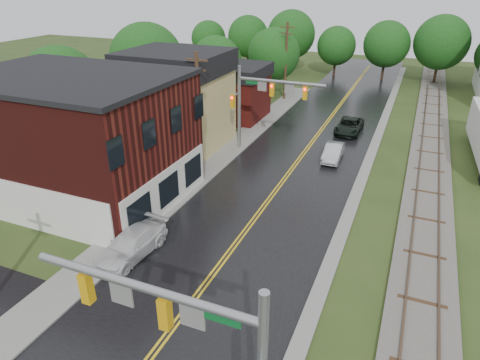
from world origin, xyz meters
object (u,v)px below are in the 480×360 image
Objects in this scene: pickup_white at (131,245)px; tree_left_c at (217,64)px; suv_dark at (349,126)px; traffic_signal_near at (190,335)px; traffic_signal_far at (263,95)px; construction_barrel at (137,250)px; brick_building at (75,137)px; sedan_silver at (333,152)px; tree_left_b at (148,63)px; tree_left_a at (62,89)px; utility_pole_b at (199,110)px; utility_pole_c at (286,60)px; tree_left_e at (275,56)px.

tree_left_c is at bearing 111.36° from pickup_white.
suv_dark is at bearing -17.02° from tree_left_c.
pickup_white is (-7.41, -24.86, 0.02)m from suv_dark.
tree_left_c is at bearing 114.56° from traffic_signal_near.
construction_barrel is (-1.01, -17.00, -4.51)m from traffic_signal_far.
pickup_white is at bearing -33.06° from brick_building.
traffic_signal_far is 1.88× the size of sedan_silver.
tree_left_b is 21.28m from suv_dark.
traffic_signal_near is at bearing -87.42° from suv_dark.
traffic_signal_far is 17.16m from tree_left_a.
suv_dark is at bearing 53.79° from utility_pole_b.
brick_building is 17.80m from tree_left_b.
traffic_signal_far is 0.82× the size of utility_pole_c.
tree_left_c is at bearing 107.40° from construction_barrel.
tree_left_b reaches higher than tree_left_e.
tree_left_a is at bearing 136.87° from brick_building.
brick_building is 24.94m from tree_left_c.
tree_left_b reaches higher than construction_barrel.
pickup_white reaches higher than construction_barrel.
brick_building is at bearing -126.92° from traffic_signal_far.
tree_left_e is 8.85× the size of construction_barrel.
utility_pole_c reaches higher than pickup_white.
pickup_white is at bearing -73.16° from tree_left_c.
tree_left_c is 20.85m from sedan_silver.
tree_left_e is (-5.38, 18.90, -0.16)m from traffic_signal_far.
traffic_signal_near is 1.88× the size of sedan_silver.
traffic_signal_near is at bearing -89.71° from sedan_silver.
tree_left_c is 0.94× the size of tree_left_e.
tree_left_e is at bearing 94.90° from utility_pole_b.
traffic_signal_near is 41.67m from tree_left_c.
construction_barrel is at bearing -37.75° from tree_left_a.
tree_left_a is at bearing -162.70° from traffic_signal_far.
tree_left_c is (4.00, 8.00, -1.21)m from tree_left_b.
traffic_signal_near is 22.49m from utility_pole_b.
tree_left_b reaches higher than traffic_signal_far.
construction_barrel is (8.00, -5.00, -3.69)m from brick_building.
tree_left_e is 2.09× the size of sedan_silver.
tree_left_c is (-1.36, 24.90, 0.36)m from brick_building.
tree_left_c is 1.57× the size of suv_dark.
traffic_signal_far is 17.33m from utility_pole_c.
utility_pole_b is 1.10× the size of tree_left_e.
construction_barrel is at bearing -32.00° from brick_building.
suv_dark is (-0.86, 32.86, -4.29)m from traffic_signal_near.
tree_left_e is 1.68× the size of suv_dark.
construction_barrel is at bearing -93.41° from traffic_signal_far.
traffic_signal_near is 12.15m from construction_barrel.
utility_pole_b is at bearing -150.72° from sedan_silver.
sedan_silver is (9.36, 5.63, -4.08)m from utility_pole_b.
utility_pole_c reaches higher than tree_left_e.
tree_left_c is at bearing 164.07° from suv_dark.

